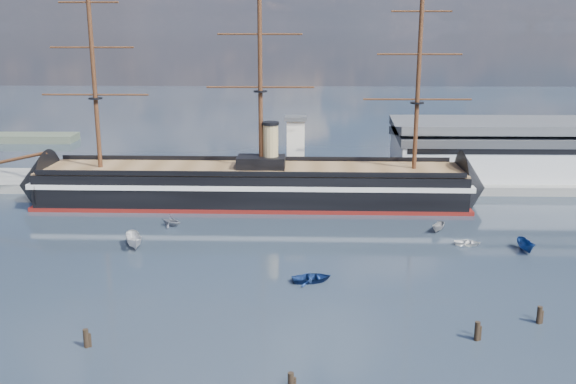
{
  "coord_description": "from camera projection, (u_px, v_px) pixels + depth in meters",
  "views": [
    {
      "loc": [
        4.27,
        -71.54,
        36.45
      ],
      "look_at": [
        2.04,
        35.0,
        9.0
      ],
      "focal_mm": 40.0,
      "sensor_mm": 36.0,
      "label": 1
    }
  ],
  "objects": [
    {
      "name": "piling_near_left",
      "position": [
        87.0,
        347.0,
        75.3
      ],
      "size": [
        0.64,
        0.64,
        2.98
      ],
      "primitive_type": "cylinder",
      "color": "black",
      "rests_on": "ground"
    },
    {
      "name": "ground",
      "position": [
        277.0,
        233.0,
        117.17
      ],
      "size": [
        600.0,
        600.0,
        0.0
      ],
      "primitive_type": "plane",
      "color": "#1D232D",
      "rests_on": "ground"
    },
    {
      "name": "motorboat_e",
      "position": [
        468.0,
        245.0,
        110.49
      ],
      "size": [
        1.37,
        2.85,
        1.29
      ],
      "primitive_type": "imported",
      "rotation": [
        0.0,
        0.0,
        1.47
      ],
      "color": "white",
      "rests_on": "ground"
    },
    {
      "name": "motorboat_a",
      "position": [
        135.0,
        248.0,
        109.19
      ],
      "size": [
        8.21,
        5.42,
        3.08
      ],
      "primitive_type": "imported",
      "rotation": [
        0.0,
        0.0,
        0.37
      ],
      "color": "silver",
      "rests_on": "ground"
    },
    {
      "name": "motorboat_b",
      "position": [
        312.0,
        282.0,
        94.65
      ],
      "size": [
        2.3,
        3.92,
        1.71
      ],
      "primitive_type": "imported",
      "rotation": [
        0.0,
        0.0,
        1.81
      ],
      "color": "navy",
      "rests_on": "ground"
    },
    {
      "name": "quay_tower",
      "position": [
        296.0,
        147.0,
        146.62
      ],
      "size": [
        5.0,
        5.0,
        15.0
      ],
      "color": "silver",
      "rests_on": "ground"
    },
    {
      "name": "motorboat_c",
      "position": [
        438.0,
        232.0,
        117.77
      ],
      "size": [
        5.24,
        4.12,
        2.0
      ],
      "primitive_type": "imported",
      "rotation": [
        0.0,
        0.0,
        -0.53
      ],
      "color": "gray",
      "rests_on": "ground"
    },
    {
      "name": "piling_near_right",
      "position": [
        476.0,
        340.0,
        76.94
      ],
      "size": [
        0.64,
        0.64,
        3.11
      ],
      "primitive_type": "cylinder",
      "color": "black",
      "rests_on": "ground"
    },
    {
      "name": "warehouse",
      "position": [
        526.0,
        150.0,
        152.72
      ],
      "size": [
        63.0,
        21.0,
        11.6
      ],
      "color": "#B7BABC",
      "rests_on": "ground"
    },
    {
      "name": "quay",
      "position": [
        325.0,
        186.0,
        151.82
      ],
      "size": [
        180.0,
        18.0,
        2.0
      ],
      "primitive_type": "cube",
      "color": "slate",
      "rests_on": "ground"
    },
    {
      "name": "warship",
      "position": [
        244.0,
        185.0,
        135.68
      ],
      "size": [
        112.97,
        17.32,
        53.94
      ],
      "rotation": [
        0.0,
        0.0,
        -0.01
      ],
      "color": "black",
      "rests_on": "ground"
    },
    {
      "name": "piling_far_right",
      "position": [
        538.0,
        323.0,
        81.31
      ],
      "size": [
        0.64,
        0.64,
        3.02
      ],
      "primitive_type": "cylinder",
      "color": "black",
      "rests_on": "ground"
    },
    {
      "name": "motorboat_f",
      "position": [
        525.0,
        251.0,
        107.37
      ],
      "size": [
        6.32,
        2.62,
        2.48
      ],
      "primitive_type": "imported",
      "rotation": [
        0.0,
        0.0,
        0.06
      ],
      "color": "navy",
      "rests_on": "ground"
    },
    {
      "name": "motorboat_d",
      "position": [
        172.0,
        226.0,
        121.01
      ],
      "size": [
        5.41,
        7.05,
        2.38
      ],
      "primitive_type": "imported",
      "rotation": [
        0.0,
        0.0,
        1.11
      ],
      "color": "slate",
      "rests_on": "ground"
    }
  ]
}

